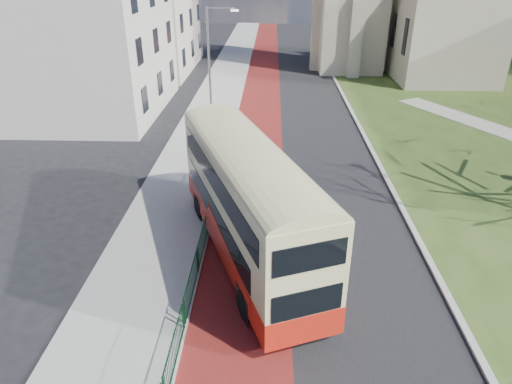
{
  "coord_description": "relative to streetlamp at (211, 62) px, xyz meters",
  "views": [
    {
      "loc": [
        -0.25,
        -13.22,
        10.65
      ],
      "look_at": [
        -0.85,
        3.87,
        2.0
      ],
      "focal_mm": 32.0,
      "sensor_mm": 36.0,
      "label": 1
    }
  ],
  "objects": [
    {
      "name": "kerb_east",
      "position": [
        10.45,
        4.0,
        -4.53
      ],
      "size": [
        0.25,
        80.0,
        0.13
      ],
      "primitive_type": "cube",
      "color": "#999993",
      "rests_on": "ground"
    },
    {
      "name": "bus",
      "position": [
        3.25,
        -15.92,
        -1.96
      ],
      "size": [
        6.29,
        11.25,
        4.62
      ],
      "rotation": [
        0.0,
        0.0,
        0.36
      ],
      "color": "#B11D10",
      "rests_on": "ground"
    },
    {
      "name": "streetlamp",
      "position": [
        0.0,
        0.0,
        0.0
      ],
      "size": [
        2.13,
        0.18,
        8.0
      ],
      "color": "gray",
      "rests_on": "pavement_west"
    },
    {
      "name": "pavement_west",
      "position": [
        -0.65,
        2.0,
        -4.53
      ],
      "size": [
        4.0,
        120.0,
        0.12
      ],
      "primitive_type": "cube",
      "color": "gray",
      "rests_on": "ground"
    },
    {
      "name": "pedestrian_railing",
      "position": [
        1.4,
        -14.0,
        -4.04
      ],
      "size": [
        0.07,
        24.0,
        1.12
      ],
      "color": "#0D3C20",
      "rests_on": "ground"
    },
    {
      "name": "ground",
      "position": [
        4.35,
        -18.0,
        -4.59
      ],
      "size": [
        160.0,
        160.0,
        0.0
      ],
      "primitive_type": "plane",
      "color": "black",
      "rests_on": "ground"
    },
    {
      "name": "road_carriageway",
      "position": [
        5.85,
        2.0,
        -4.59
      ],
      "size": [
        9.0,
        120.0,
        0.01
      ],
      "primitive_type": "cube",
      "color": "black",
      "rests_on": "ground"
    },
    {
      "name": "street_block_near",
      "position": [
        -9.65,
        4.0,
        1.92
      ],
      "size": [
        10.3,
        14.3,
        13.0
      ],
      "color": "beige",
      "rests_on": "ground"
    },
    {
      "name": "bus_lane",
      "position": [
        3.15,
        2.0,
        -4.59
      ],
      "size": [
        3.4,
        120.0,
        0.01
      ],
      "primitive_type": "cube",
      "color": "#591414",
      "rests_on": "ground"
    },
    {
      "name": "street_block_far",
      "position": [
        -9.65,
        20.0,
        1.17
      ],
      "size": [
        10.3,
        16.3,
        11.5
      ],
      "color": "beige",
      "rests_on": "ground"
    },
    {
      "name": "kerb_west",
      "position": [
        1.35,
        2.0,
        -4.53
      ],
      "size": [
        0.25,
        120.0,
        0.13
      ],
      "primitive_type": "cube",
      "color": "#999993",
      "rests_on": "ground"
    }
  ]
}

